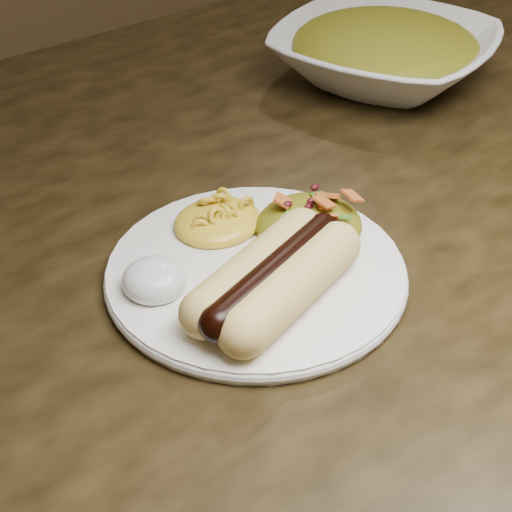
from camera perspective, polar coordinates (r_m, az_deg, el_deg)
table at (r=0.79m, az=1.34°, el=-0.83°), size 1.60×0.90×0.75m
plate at (r=0.62m, az=0.00°, el=-1.19°), size 0.30×0.30×0.01m
hotdog at (r=0.58m, az=1.36°, el=-1.49°), size 0.14×0.10×0.04m
mac_and_cheese at (r=0.66m, az=-2.83°, el=3.26°), size 0.10×0.09×0.03m
sour_cream at (r=0.59m, az=-7.44°, el=-1.18°), size 0.06×0.06×0.03m
taco_salad at (r=0.65m, az=3.91°, el=2.91°), size 0.09×0.09×0.04m
fork at (r=0.60m, az=-1.38°, el=-3.40°), size 0.04×0.15×0.00m
serving_bowl at (r=0.96m, az=9.30°, el=14.21°), size 0.32×0.32×0.06m
bowl_filling at (r=0.95m, az=9.42°, el=15.31°), size 0.28×0.28×0.05m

